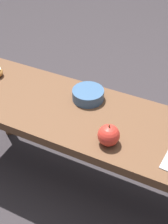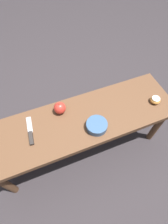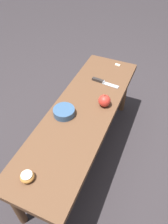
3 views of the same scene
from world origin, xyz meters
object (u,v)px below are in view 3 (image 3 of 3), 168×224
(wooden_bench, at_px, (82,117))
(knife, at_px, (101,81))
(apple_cut, at_px, (27,177))
(bowl, at_px, (64,112))
(apple_whole, at_px, (104,101))

(wooden_bench, distance_m, knife, 0.35)
(knife, distance_m, apple_cut, 0.89)
(wooden_bench, height_order, bowl, bowl)
(knife, distance_m, bowl, 0.43)
(apple_whole, bearing_deg, wooden_bench, -46.09)
(apple_whole, height_order, apple_cut, apple_whole)
(apple_whole, bearing_deg, bowl, -48.66)
(apple_cut, bearing_deg, knife, 175.64)
(wooden_bench, distance_m, bowl, 0.15)
(wooden_bench, xyz_separation_m, bowl, (0.07, -0.09, 0.08))
(apple_whole, relative_size, apple_cut, 1.29)
(apple_cut, relative_size, bowl, 0.52)
(wooden_bench, bearing_deg, knife, 178.20)
(bowl, bearing_deg, apple_whole, 131.34)
(apple_whole, bearing_deg, knife, -155.83)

